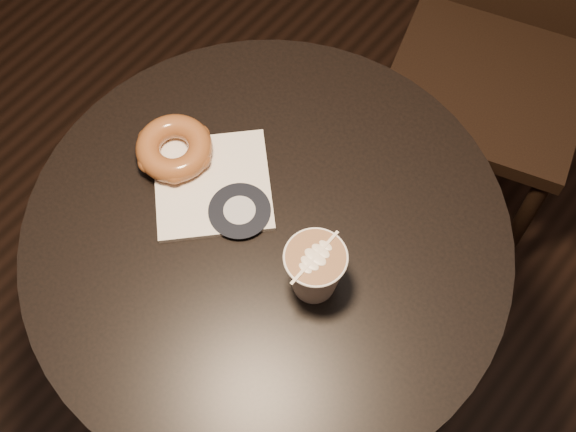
{
  "coord_description": "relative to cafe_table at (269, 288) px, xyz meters",
  "views": [
    {
      "loc": [
        0.33,
        -0.35,
        1.78
      ],
      "look_at": [
        0.01,
        0.03,
        0.79
      ],
      "focal_mm": 50.0,
      "sensor_mm": 36.0,
      "label": 1
    }
  ],
  "objects": [
    {
      "name": "pastry_bag",
      "position": [
        -0.11,
        0.01,
        0.2
      ],
      "size": [
        0.23,
        0.23,
        0.01
      ],
      "primitive_type": "cube",
      "rotation": [
        0.0,
        0.0,
        0.82
      ],
      "color": "white",
      "rests_on": "cafe_table"
    },
    {
      "name": "chair",
      "position": [
        -0.0,
        0.75,
        0.0
      ],
      "size": [
        0.49,
        0.49,
        0.99
      ],
      "rotation": [
        0.0,
        0.0,
        0.31
      ],
      "color": "black",
      "rests_on": "ground"
    },
    {
      "name": "latte_cup",
      "position": [
        0.1,
        -0.01,
        0.25
      ],
      "size": [
        0.08,
        0.08,
        0.09
      ],
      "primitive_type": null,
      "color": "white",
      "rests_on": "cafe_table"
    },
    {
      "name": "doughnut",
      "position": [
        -0.19,
        0.01,
        0.23
      ],
      "size": [
        0.11,
        0.11,
        0.04
      ],
      "primitive_type": "torus",
      "color": "brown",
      "rests_on": "pastry_bag"
    },
    {
      "name": "cafe_table",
      "position": [
        0.0,
        0.0,
        0.0
      ],
      "size": [
        0.7,
        0.7,
        0.75
      ],
      "color": "black",
      "rests_on": "ground"
    }
  ]
}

